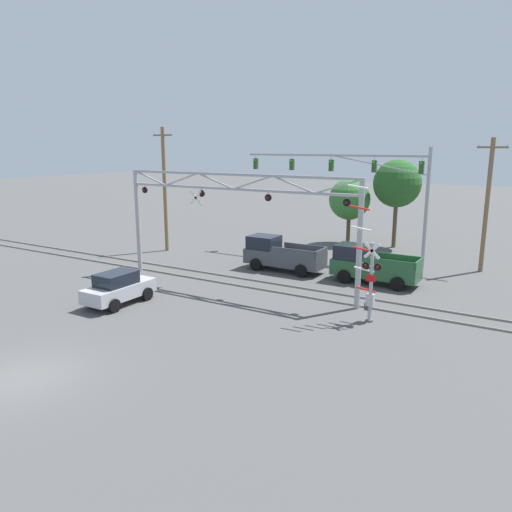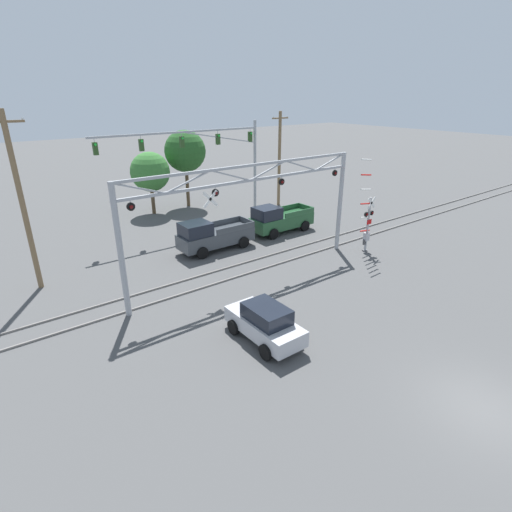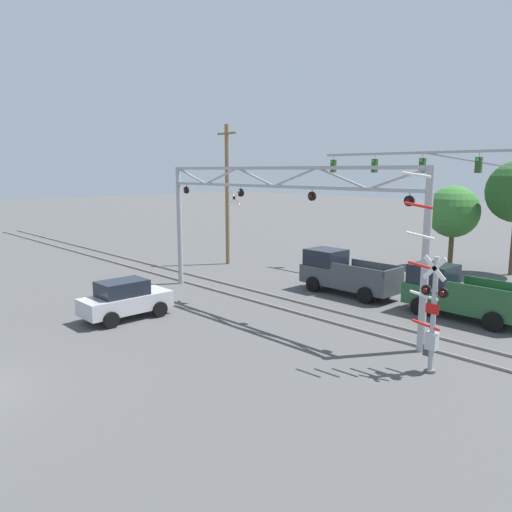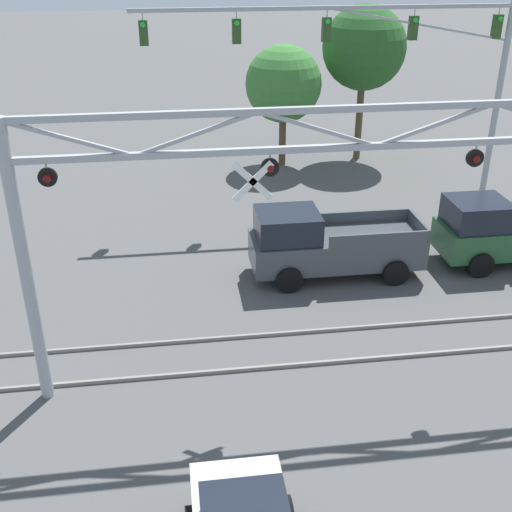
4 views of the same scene
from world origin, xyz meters
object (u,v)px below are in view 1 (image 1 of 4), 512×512
object	(u,v)px
crossing_gantry	(234,211)
background_tree_far_left_verge	(397,184)
crossing_signal_mast	(369,279)
utility_pole_right	(487,204)
pickup_truck_lead	(280,255)
pickup_truck_following	(371,265)
traffic_signal_span	(370,180)
background_tree_beyond_span	(350,199)
utility_pole_left	(165,188)
sedan_waiting	(118,288)

from	to	relation	value
crossing_gantry	background_tree_far_left_verge	bearing A→B (deg)	74.17
crossing_signal_mast	utility_pole_right	xyz separation A→B (m)	(3.25, 12.96, 2.36)
pickup_truck_lead	pickup_truck_following	distance (m)	6.06
background_tree_far_left_verge	traffic_signal_span	bearing A→B (deg)	-92.69
pickup_truck_lead	utility_pole_right	world-z (taller)	utility_pole_right
background_tree_beyond_span	background_tree_far_left_verge	xyz separation A→B (m)	(3.72, 0.45, 1.39)
traffic_signal_span	utility_pole_right	distance (m)	7.58
utility_pole_left	utility_pole_right	distance (m)	22.69
traffic_signal_span	background_tree_beyond_span	size ratio (longest dim) A/B	2.54
utility_pole_left	background_tree_beyond_span	xyz separation A→B (m)	(11.14, 9.98, -1.14)
sedan_waiting	utility_pole_left	world-z (taller)	utility_pole_left
crossing_gantry	utility_pole_left	distance (m)	11.82
sedan_waiting	utility_pole_left	distance (m)	14.02
crossing_signal_mast	background_tree_beyond_span	world-z (taller)	crossing_signal_mast
utility_pole_right	background_tree_beyond_span	bearing A→B (deg)	157.72
sedan_waiting	utility_pole_right	size ratio (longest dim) A/B	0.45
crossing_gantry	utility_pole_left	size ratio (longest dim) A/B	1.61
utility_pole_right	background_tree_beyond_span	world-z (taller)	utility_pole_right
crossing_gantry	pickup_truck_lead	size ratio (longest dim) A/B	2.85
crossing_gantry	crossing_signal_mast	bearing A→B (deg)	-10.25
background_tree_beyond_span	utility_pole_right	bearing A→B (deg)	-22.28
crossing_gantry	background_tree_far_left_verge	distance (m)	16.98
crossing_signal_mast	pickup_truck_following	world-z (taller)	crossing_signal_mast
pickup_truck_following	background_tree_beyond_span	distance (m)	12.45
sedan_waiting	utility_pole_left	bearing A→B (deg)	120.44
crossing_signal_mast	pickup_truck_following	distance (m)	6.97
pickup_truck_following	background_tree_far_left_verge	size ratio (longest dim) A/B	0.73
pickup_truck_lead	crossing_gantry	bearing A→B (deg)	-94.49
pickup_truck_following	sedan_waiting	bearing A→B (deg)	-132.61
traffic_signal_span	sedan_waiting	size ratio (longest dim) A/B	3.54
utility_pole_right	pickup_truck_following	bearing A→B (deg)	-129.81
background_tree_beyond_span	crossing_signal_mast	bearing A→B (deg)	-66.38
crossing_gantry	background_tree_beyond_span	xyz separation A→B (m)	(0.91, 15.87, -0.75)
pickup_truck_following	sedan_waiting	size ratio (longest dim) A/B	1.32
crossing_signal_mast	pickup_truck_lead	xyz separation A→B (m)	(-8.13, 6.46, -1.00)
crossing_gantry	sedan_waiting	bearing A→B (deg)	-121.04
crossing_signal_mast	traffic_signal_span	distance (m)	13.28
crossing_gantry	pickup_truck_following	world-z (taller)	crossing_gantry
traffic_signal_span	utility_pole_left	world-z (taller)	utility_pole_left
background_tree_beyond_span	background_tree_far_left_verge	bearing A→B (deg)	6.92
pickup_truck_following	utility_pole_right	size ratio (longest dim) A/B	0.60
pickup_truck_following	utility_pole_right	xyz separation A→B (m)	(5.32, 6.38, 3.36)
traffic_signal_span	utility_pole_left	bearing A→B (deg)	-162.41
utility_pole_left	background_tree_far_left_verge	distance (m)	18.16
traffic_signal_span	pickup_truck_lead	distance (m)	8.31
background_tree_beyond_span	utility_pole_left	bearing A→B (deg)	-138.16
traffic_signal_span	background_tree_beyond_span	xyz separation A→B (m)	(-3.45, 5.35, -2.04)
utility_pole_left	utility_pole_right	bearing A→B (deg)	14.10
background_tree_beyond_span	background_tree_far_left_verge	distance (m)	4.00
traffic_signal_span	background_tree_far_left_verge	xyz separation A→B (m)	(0.27, 5.80, -0.65)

